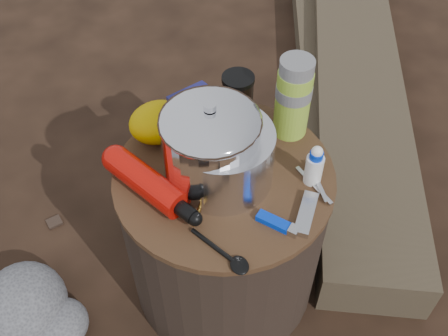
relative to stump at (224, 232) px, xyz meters
name	(u,v)px	position (x,y,z in m)	size (l,w,h in m)	color
ground	(224,277)	(0.00, 0.00, -0.23)	(60.00, 60.00, 0.00)	black
stump	(224,232)	(0.00, 0.00, 0.00)	(0.50, 0.50, 0.46)	black
log_main	(356,84)	(0.75, 0.53, -0.15)	(0.30, 1.80, 0.15)	#413627
log_small	(327,68)	(0.72, 0.68, -0.18)	(0.22, 1.18, 0.10)	#413627
foil_windscreen	(223,156)	(-0.01, -0.01, 0.30)	(0.22, 0.22, 0.13)	silver
camping_pot	(211,145)	(-0.03, 0.00, 0.33)	(0.21, 0.21, 0.21)	silver
fuel_bottle	(146,182)	(-0.17, 0.02, 0.26)	(0.06, 0.26, 0.06)	red
thermos	(293,98)	(0.20, 0.07, 0.33)	(0.08, 0.08, 0.20)	#9CC937
travel_mug	(238,96)	(0.11, 0.17, 0.29)	(0.07, 0.07, 0.11)	black
stuff_sack	(158,122)	(-0.10, 0.17, 0.28)	(0.14, 0.11, 0.09)	#CEA500
food_pouch	(190,113)	(-0.02, 0.15, 0.29)	(0.10, 0.02, 0.12)	navy
lighter	(273,221)	(0.04, -0.17, 0.24)	(0.02, 0.09, 0.02)	#0331D0
multitool	(306,214)	(0.12, -0.17, 0.24)	(0.03, 0.11, 0.02)	#B9B9BF
pot_grabber	(314,185)	(0.17, -0.11, 0.24)	(0.03, 0.12, 0.01)	#B9B9BF
spork	(214,246)	(-0.09, -0.17, 0.24)	(0.03, 0.14, 0.01)	black
squeeze_bottle	(314,166)	(0.17, -0.09, 0.28)	(0.04, 0.04, 0.09)	white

